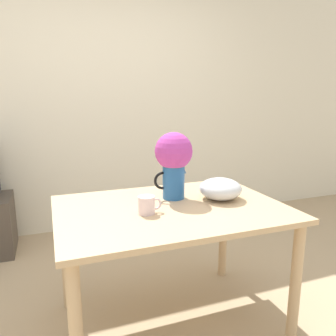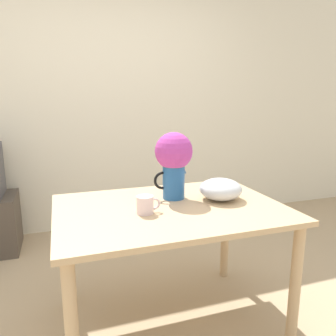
{
  "view_description": "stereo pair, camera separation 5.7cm",
  "coord_description": "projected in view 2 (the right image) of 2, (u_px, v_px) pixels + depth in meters",
  "views": [
    {
      "loc": [
        -0.47,
        -1.55,
        1.36
      ],
      "look_at": [
        0.2,
        0.26,
        0.95
      ],
      "focal_mm": 35.0,
      "sensor_mm": 36.0,
      "label": 1
    },
    {
      "loc": [
        -0.41,
        -1.56,
        1.36
      ],
      "look_at": [
        0.2,
        0.26,
        0.95
      ],
      "focal_mm": 35.0,
      "sensor_mm": 36.0,
      "label": 2
    }
  ],
  "objects": [
    {
      "name": "coffee_mug",
      "position": [
        146.0,
        205.0,
        1.74
      ],
      "size": [
        0.13,
        0.09,
        0.1
      ],
      "color": "silver",
      "rests_on": "table"
    },
    {
      "name": "white_bowl",
      "position": [
        221.0,
        189.0,
        1.98
      ],
      "size": [
        0.26,
        0.26,
        0.13
      ],
      "color": "silver",
      "rests_on": "table"
    },
    {
      "name": "flower_vase",
      "position": [
        174.0,
        159.0,
        1.97
      ],
      "size": [
        0.24,
        0.23,
        0.41
      ],
      "color": "#235B9E",
      "rests_on": "table"
    },
    {
      "name": "wall_back",
      "position": [
        99.0,
        104.0,
        3.32
      ],
      "size": [
        8.0,
        0.05,
        2.6
      ],
      "color": "#EDE5CC",
      "rests_on": "ground_plane"
    },
    {
      "name": "table",
      "position": [
        170.0,
        223.0,
        1.88
      ],
      "size": [
        1.28,
        0.9,
        0.75
      ],
      "color": "tan",
      "rests_on": "ground_plane"
    }
  ]
}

